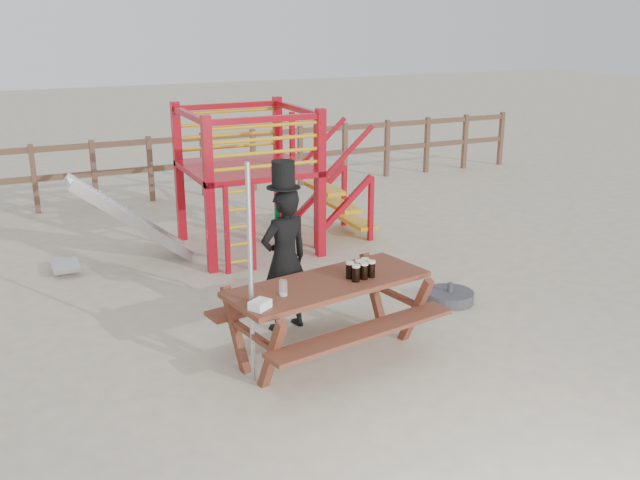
# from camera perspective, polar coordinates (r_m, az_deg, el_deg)

# --- Properties ---
(ground) EXTENTS (60.00, 60.00, 0.00)m
(ground) POSITION_cam_1_polar(r_m,az_deg,el_deg) (7.50, 2.16, -8.59)
(ground) COLOR beige
(ground) RESTS_ON ground
(back_fence) EXTENTS (15.09, 0.09, 1.20)m
(back_fence) POSITION_cam_1_polar(r_m,az_deg,el_deg) (13.59, -11.38, 6.34)
(back_fence) COLOR brown
(back_fence) RESTS_ON ground
(playground_fort) EXTENTS (4.71, 1.84, 2.10)m
(playground_fort) POSITION_cam_1_polar(r_m,az_deg,el_deg) (10.33, -6.21, 5.00)
(playground_fort) COLOR #A80B18
(playground_fort) RESTS_ON ground
(picnic_table) EXTENTS (2.27, 1.77, 0.79)m
(picnic_table) POSITION_cam_1_polar(r_m,az_deg,el_deg) (7.14, 0.67, -5.53)
(picnic_table) COLOR brown
(picnic_table) RESTS_ON ground
(man_with_hat) EXTENTS (0.65, 0.50, 1.87)m
(man_with_hat) POSITION_cam_1_polar(r_m,az_deg,el_deg) (7.64, -2.86, -1.28)
(man_with_hat) COLOR black
(man_with_hat) RESTS_ON ground
(metal_pole) EXTENTS (0.05, 0.05, 2.09)m
(metal_pole) POSITION_cam_1_polar(r_m,az_deg,el_deg) (6.48, -5.57, -2.88)
(metal_pole) COLOR #B2B2B7
(metal_pole) RESTS_ON ground
(parasol_base) EXTENTS (0.58, 0.58, 0.24)m
(parasol_base) POSITION_cam_1_polar(r_m,az_deg,el_deg) (8.73, 10.33, -4.48)
(parasol_base) COLOR #3A3A40
(parasol_base) RESTS_ON ground
(paper_bag) EXTENTS (0.23, 0.21, 0.08)m
(paper_bag) POSITION_cam_1_polar(r_m,az_deg,el_deg) (6.40, -4.82, -5.18)
(paper_bag) COLOR white
(paper_bag) RESTS_ON picnic_table
(stout_pints) EXTENTS (0.29, 0.22, 0.17)m
(stout_pints) POSITION_cam_1_polar(r_m,az_deg,el_deg) (7.11, 3.28, -2.38)
(stout_pints) COLOR black
(stout_pints) RESTS_ON picnic_table
(empty_glasses) EXTENTS (0.08, 0.08, 0.15)m
(empty_glasses) POSITION_cam_1_polar(r_m,az_deg,el_deg) (6.67, -2.96, -3.90)
(empty_glasses) COLOR silver
(empty_glasses) RESTS_ON picnic_table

